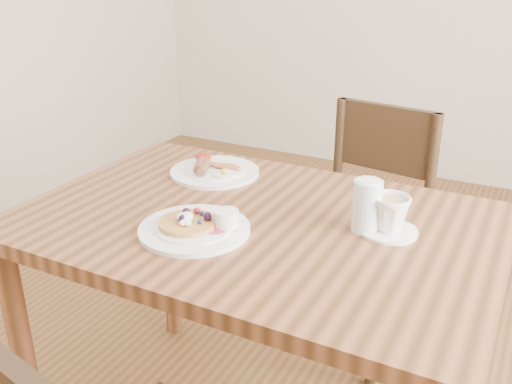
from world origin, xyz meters
TOP-DOWN VIEW (x-y plane):
  - dining_table at (0.00, 0.00)m, footprint 1.20×0.80m
  - chair_far at (0.10, 0.64)m, footprint 0.48×0.48m
  - pancake_plate at (-0.09, -0.14)m, footprint 0.27×0.27m
  - breakfast_plate at (-0.26, 0.22)m, footprint 0.27×0.27m
  - teacup_saucer at (0.32, 0.07)m, footprint 0.14×0.14m
  - water_glass at (0.27, 0.06)m, footprint 0.07×0.07m

SIDE VIEW (x-z plane):
  - chair_far at x=0.10m, z-range 0.05..0.93m
  - dining_table at x=0.00m, z-range 0.28..1.03m
  - breakfast_plate at x=-0.26m, z-range 0.74..0.78m
  - pancake_plate at x=-0.09m, z-range 0.74..0.79m
  - teacup_saucer at x=0.32m, z-range 0.75..0.84m
  - water_glass at x=0.27m, z-range 0.75..0.88m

